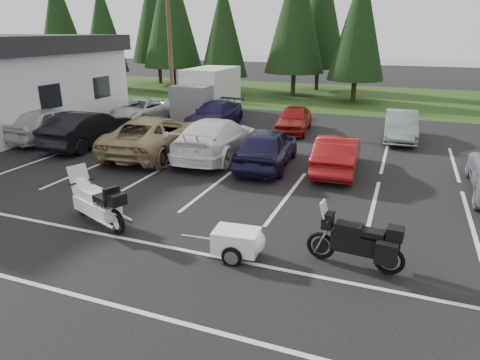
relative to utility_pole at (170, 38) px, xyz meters
name	(u,v)px	position (x,y,z in m)	size (l,w,h in m)	color
ground	(264,205)	(10.00, -12.00, -4.70)	(120.00, 120.00, 0.00)	black
grass_strip	(356,98)	(10.00, 12.00, -4.69)	(80.00, 16.00, 0.01)	#223C13
lake_water	(412,69)	(14.00, 43.00, -4.70)	(70.00, 50.00, 0.02)	slate
utility_pole	(170,38)	(0.00, 0.00, 0.00)	(1.60, 0.26, 9.00)	#473321
box_truck	(205,93)	(2.00, 0.50, -3.25)	(2.40, 5.60, 2.90)	silver
stall_markings	(282,184)	(10.00, -10.00, -4.69)	(32.00, 16.00, 0.01)	silver
conifer_0	(59,18)	(-18.00, 10.50, 1.53)	(4.58, 4.58, 10.66)	#332316
conifer_1	(103,27)	(-12.00, 9.20, 0.69)	(3.96, 3.96, 9.22)	#332316
conifer_2	(171,8)	(-6.00, 10.80, 2.25)	(5.10, 5.10, 11.89)	#332316
conifer_3	(223,29)	(-0.50, 9.40, 0.57)	(3.87, 3.87, 9.02)	#332316
conifer_4	(296,11)	(5.00, 10.90, 1.83)	(4.80, 4.80, 11.17)	#332316
conifer_5	(359,23)	(10.00, 9.60, 0.93)	(4.14, 4.14, 9.63)	#332316
conifer_back_a	(156,8)	(-10.00, 15.00, 2.49)	(5.28, 5.28, 12.30)	#332316
conifer_back_b	(321,10)	(6.00, 15.50, 2.07)	(4.97, 4.97, 11.58)	#332316
car_near_0	(51,123)	(-2.45, -7.74, -3.87)	(1.95, 4.84, 1.65)	silver
car_near_1	(88,129)	(0.05, -8.05, -3.88)	(1.73, 4.97, 1.64)	black
car_near_2	(155,135)	(3.67, -8.09, -3.87)	(2.76, 5.99, 1.66)	#937C55
car_near_3	(216,138)	(6.40, -7.57, -3.87)	(2.33, 5.73, 1.66)	white
car_near_4	(267,147)	(8.83, -8.11, -3.90)	(1.88, 4.68, 1.59)	#191637
car_near_5	(338,154)	(11.57, -7.80, -3.99)	(1.50, 4.31, 1.42)	maroon
car_far_0	(141,110)	(-0.84, -2.30, -4.03)	(2.20, 4.77, 1.33)	silver
car_far_1	(215,114)	(3.81, -2.03, -4.01)	(1.92, 4.71, 1.37)	#1B1940
car_far_2	(294,119)	(8.30, -1.73, -4.01)	(1.62, 4.02, 1.37)	maroon
car_far_3	(401,126)	(13.67, -1.60, -3.99)	(1.49, 4.27, 1.41)	slate
touring_motorcycle	(96,198)	(6.10, -15.00, -3.91)	(2.85, 0.88, 1.58)	white
cargo_trailer	(237,243)	(10.39, -15.32, -4.34)	(1.56, 0.88, 0.72)	white
adventure_motorcycle	(355,237)	(13.06, -14.74, -3.94)	(2.47, 0.86, 1.51)	black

